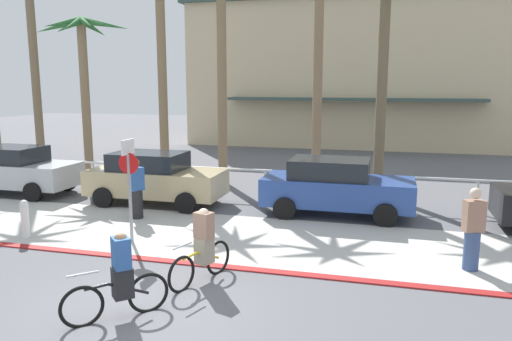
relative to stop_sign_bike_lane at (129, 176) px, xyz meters
The scene contains 20 objects.
ground_plane 7.30m from the stop_sign_bike_lane, 73.01° to the left, with size 80.00×80.00×0.00m, color #5B5B60.
sidewalk_strip 2.84m from the stop_sign_bike_lane, 25.51° to the left, with size 44.00×4.00×0.02m, color beige.
curb_paint 2.84m from the stop_sign_bike_lane, 25.96° to the right, with size 44.00×0.24×0.03m, color maroon.
building_backdrop 23.97m from the stop_sign_bike_lane, 80.65° to the left, with size 21.28×10.78×9.26m.
rail_fence 5.74m from the stop_sign_bike_lane, 68.59° to the left, with size 22.17×0.08×1.04m.
stop_sign_bike_lane is the anchor object (origin of this frame).
bollard_0 3.01m from the stop_sign_bike_lane, behind, with size 0.20×0.20×1.00m.
palm_tree_1 13.16m from the stop_sign_bike_lane, 137.85° to the left, with size 2.95×3.12×9.72m.
palm_tree_2 10.25m from the stop_sign_bike_lane, 129.55° to the left, with size 3.33×2.99×6.55m.
palm_tree_3 9.35m from the stop_sign_bike_lane, 109.87° to the left, with size 3.49×3.11×8.37m.
palm_tree_4 8.72m from the stop_sign_bike_lane, 91.17° to the left, with size 3.15×2.94×8.05m.
palm_tree_5 10.12m from the stop_sign_bike_lane, 68.39° to the left, with size 2.89×2.99×8.31m.
palm_tree_6 9.86m from the stop_sign_bike_lane, 51.13° to the left, with size 3.30×3.48×7.36m.
car_silver_0 7.82m from the stop_sign_bike_lane, 150.19° to the left, with size 4.40×2.02×1.69m.
car_tan_1 4.06m from the stop_sign_bike_lane, 108.30° to the left, with size 4.40×2.02×1.69m.
car_blue_2 6.08m from the stop_sign_bike_lane, 40.50° to the left, with size 4.40×2.02×1.69m.
cyclist_yellow_0 3.29m from the stop_sign_bike_lane, 34.71° to the right, with size 0.66×1.74×1.50m.
cyclist_black_1 4.18m from the stop_sign_bike_lane, 63.35° to the right, with size 1.33×1.32×1.50m.
pedestrian_0 2.35m from the stop_sign_bike_lane, 114.79° to the left, with size 0.44×0.48×1.77m.
pedestrian_1 7.86m from the stop_sign_bike_lane, ahead, with size 0.46×0.41×1.78m.
Camera 1 is at (3.95, -7.28, 3.88)m, focal length 34.52 mm.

